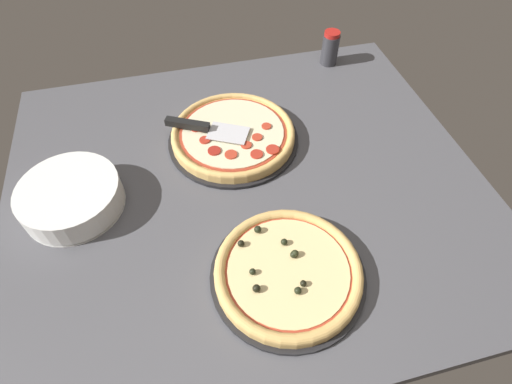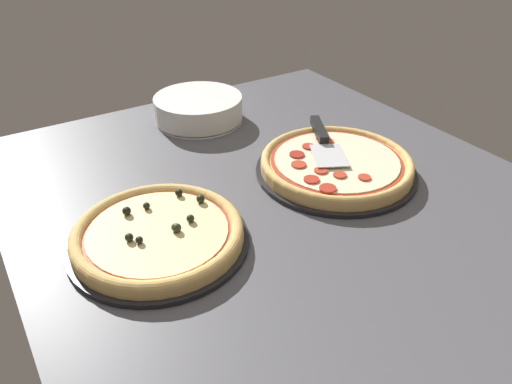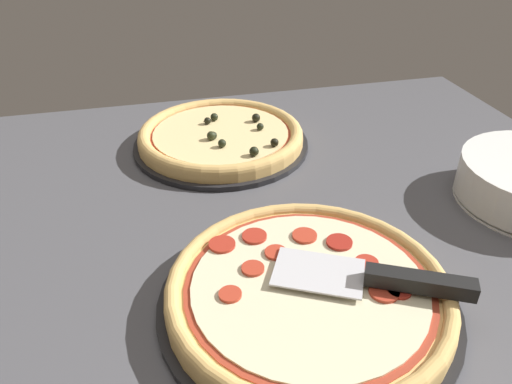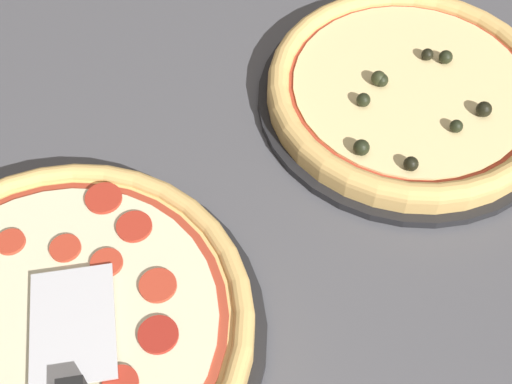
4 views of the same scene
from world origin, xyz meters
The scene contains 5 objects.
ground_plane centered at (0.00, 0.00, -1.80)cm, with size 122.99×109.08×3.60cm, color #4C4C51.
pizza_pan_front centered at (0.47, -15.80, 0.50)cm, with size 36.88×36.88×1.00cm, color black.
pizza_front centered at (0.47, -15.76, 2.66)cm, with size 34.67×34.67×3.12cm.
pizza_pan_back centered at (-2.51, 28.99, 0.50)cm, with size 33.83×33.83×1.00cm, color black.
pizza_back centered at (-2.49, 28.98, 2.43)cm, with size 31.80×31.80×3.84cm.
Camera 4 is at (31.84, -17.75, 59.93)cm, focal length 50.00 mm.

